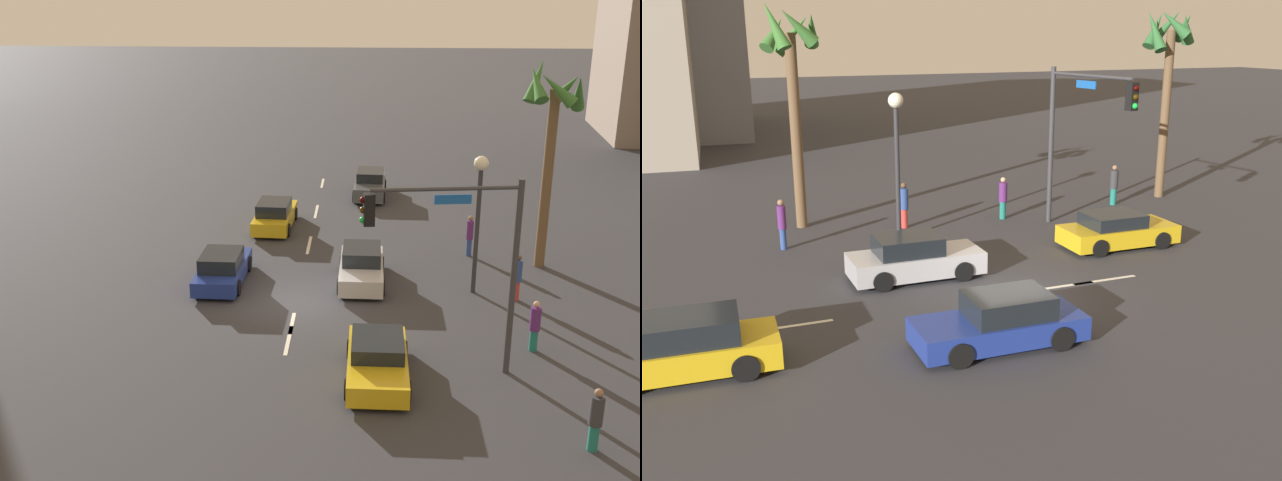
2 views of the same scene
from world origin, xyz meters
The scene contains 18 objects.
ground_plane centered at (0.00, 0.00, 0.00)m, with size 220.00×220.00×0.00m, color #333338.
lane_stripe_0 centered at (-18.00, 0.00, 0.01)m, with size 2.16×0.14×0.01m, color silver.
lane_stripe_1 centered at (-12.09, 0.00, 0.01)m, with size 2.41×0.14×0.01m, color silver.
lane_stripe_2 centered at (-6.68, 0.00, 0.01)m, with size 2.48×0.14×0.01m, color silver.
lane_stripe_3 centered at (1.91, 0.00, 0.01)m, with size 1.82×0.14×0.01m, color silver.
lane_stripe_4 centered at (3.28, 0.00, 0.01)m, with size 2.27×0.14×0.01m, color silver.
car_0 centered at (-15.38, 2.83, 0.66)m, with size 4.36×1.92×1.44m.
car_1 centered at (-1.85, -3.17, 0.62)m, with size 4.34×1.90×1.35m.
car_2 centered at (-2.28, 2.46, 0.65)m, with size 4.25×1.88×1.42m.
car_3 centered at (-9.23, -1.88, 0.64)m, with size 4.41×1.97×1.41m.
car_4 centered at (5.70, 3.01, 0.60)m, with size 4.23×1.97×1.27m.
traffic_signal centered at (5.33, 5.50, 4.25)m, with size 0.89×4.80×6.28m.
streetlamp centered at (-1.43, 6.87, 3.90)m, with size 0.56×0.56×5.49m.
pedestrian_0 centered at (3.55, 8.22, 0.94)m, with size 0.45×0.45×1.78m.
pedestrian_1 centered at (-5.69, 7.22, 1.00)m, with size 0.38×0.38×1.85m.
pedestrian_2 centered at (-0.73, 8.41, 0.98)m, with size 0.48×0.48×1.85m.
pedestrian_3 centered at (9.29, 8.64, 0.96)m, with size 0.44×0.44×1.82m.
palm_tree_0 centered at (-4.53, 10.06, 6.30)m, with size 2.49×2.65×8.76m.
Camera 1 is at (27.36, 2.49, 11.91)m, focal length 43.75 mm.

